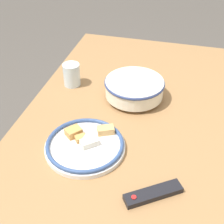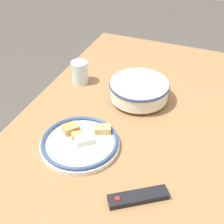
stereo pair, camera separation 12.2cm
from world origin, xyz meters
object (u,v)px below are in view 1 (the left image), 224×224
at_px(food_plate, 85,145).
at_px(tv_remote, 153,194).
at_px(drinking_glass, 72,75).
at_px(noodle_bowl, 134,88).

height_order(food_plate, tv_remote, food_plate).
distance_m(food_plate, tv_remote, 0.30).
relative_size(food_plate, tv_remote, 1.62).
bearing_deg(tv_remote, drinking_glass, 6.34).
relative_size(tv_remote, drinking_glass, 1.70).
height_order(tv_remote, drinking_glass, drinking_glass).
distance_m(food_plate, drinking_glass, 0.44).
bearing_deg(drinking_glass, food_plate, 26.44).
bearing_deg(tv_remote, food_plate, 27.01).
distance_m(noodle_bowl, drinking_glass, 0.30).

